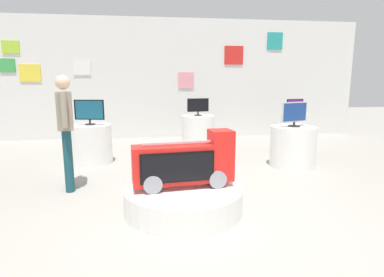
{
  "coord_description": "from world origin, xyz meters",
  "views": [
    {
      "loc": [
        -0.66,
        -3.23,
        1.54
      ],
      "look_at": [
        -0.1,
        1.17,
        0.73
      ],
      "focal_mm": 28.61,
      "sensor_mm": 36.0,
      "label": 1
    }
  ],
  "objects_px": {
    "main_display_pedestal": "(183,198)",
    "tv_on_center_rear": "(295,106)",
    "display_pedestal_right_rear": "(293,147)",
    "tv_on_right_rear": "(295,113)",
    "tv_on_far_right": "(89,111)",
    "shopper_browsing_near_truck": "(66,124)",
    "display_pedestal_center_rear": "(293,129)",
    "tv_on_left_rear": "(198,106)",
    "display_pedestal_left_rear": "(198,131)",
    "novelty_firetruck_tv": "(185,164)",
    "display_pedestal_far_right": "(91,144)"
  },
  "relations": [
    {
      "from": "main_display_pedestal",
      "to": "tv_on_center_rear",
      "type": "height_order",
      "value": "tv_on_center_rear"
    },
    {
      "from": "display_pedestal_right_rear",
      "to": "tv_on_right_rear",
      "type": "relative_size",
      "value": 1.44
    },
    {
      "from": "main_display_pedestal",
      "to": "tv_on_far_right",
      "type": "distance_m",
      "value": 3.03
    },
    {
      "from": "tv_on_right_rear",
      "to": "main_display_pedestal",
      "type": "bearing_deg",
      "value": -141.86
    },
    {
      "from": "tv_on_right_rear",
      "to": "shopper_browsing_near_truck",
      "type": "relative_size",
      "value": 0.35
    },
    {
      "from": "display_pedestal_center_rear",
      "to": "shopper_browsing_near_truck",
      "type": "relative_size",
      "value": 0.46
    },
    {
      "from": "tv_on_left_rear",
      "to": "display_pedestal_right_rear",
      "type": "relative_size",
      "value": 0.65
    },
    {
      "from": "tv_on_left_rear",
      "to": "tv_on_far_right",
      "type": "relative_size",
      "value": 0.94
    },
    {
      "from": "display_pedestal_left_rear",
      "to": "novelty_firetruck_tv",
      "type": "bearing_deg",
      "value": -100.56
    },
    {
      "from": "tv_on_left_rear",
      "to": "display_pedestal_right_rear",
      "type": "xyz_separation_m",
      "value": [
        1.47,
        -2.11,
        -0.61
      ]
    },
    {
      "from": "display_pedestal_left_rear",
      "to": "display_pedestal_far_right",
      "type": "relative_size",
      "value": 1.03
    },
    {
      "from": "display_pedestal_left_rear",
      "to": "display_pedestal_far_right",
      "type": "bearing_deg",
      "value": -148.69
    },
    {
      "from": "novelty_firetruck_tv",
      "to": "tv_on_far_right",
      "type": "xyz_separation_m",
      "value": [
        -1.57,
        2.46,
        0.44
      ]
    },
    {
      "from": "tv_on_left_rear",
      "to": "tv_on_far_right",
      "type": "xyz_separation_m",
      "value": [
        -2.29,
        -1.39,
        0.03
      ]
    },
    {
      "from": "display_pedestal_far_right",
      "to": "shopper_browsing_near_truck",
      "type": "height_order",
      "value": "shopper_browsing_near_truck"
    },
    {
      "from": "tv_on_left_rear",
      "to": "tv_on_right_rear",
      "type": "height_order",
      "value": "tv_on_right_rear"
    },
    {
      "from": "display_pedestal_center_rear",
      "to": "display_pedestal_left_rear",
      "type": "bearing_deg",
      "value": -178.92
    },
    {
      "from": "display_pedestal_left_rear",
      "to": "tv_on_right_rear",
      "type": "xyz_separation_m",
      "value": [
        1.47,
        -2.12,
        0.62
      ]
    },
    {
      "from": "display_pedestal_right_rear",
      "to": "tv_on_center_rear",
      "type": "bearing_deg",
      "value": 64.31
    },
    {
      "from": "main_display_pedestal",
      "to": "tv_on_left_rear",
      "type": "xyz_separation_m",
      "value": [
        0.74,
        3.85,
        0.84
      ]
    },
    {
      "from": "display_pedestal_far_right",
      "to": "shopper_browsing_near_truck",
      "type": "xyz_separation_m",
      "value": [
        -0.03,
        -1.52,
        0.59
      ]
    },
    {
      "from": "main_display_pedestal",
      "to": "tv_on_right_rear",
      "type": "height_order",
      "value": "tv_on_right_rear"
    },
    {
      "from": "tv_on_right_rear",
      "to": "display_pedestal_far_right",
      "type": "distance_m",
      "value": 3.88
    },
    {
      "from": "main_display_pedestal",
      "to": "shopper_browsing_near_truck",
      "type": "distance_m",
      "value": 2.01
    },
    {
      "from": "display_pedestal_right_rear",
      "to": "display_pedestal_far_right",
      "type": "relative_size",
      "value": 1.05
    },
    {
      "from": "display_pedestal_right_rear",
      "to": "display_pedestal_far_right",
      "type": "distance_m",
      "value": 3.83
    },
    {
      "from": "novelty_firetruck_tv",
      "to": "shopper_browsing_near_truck",
      "type": "bearing_deg",
      "value": 149.38
    },
    {
      "from": "novelty_firetruck_tv",
      "to": "display_pedestal_far_right",
      "type": "distance_m",
      "value": 2.93
    },
    {
      "from": "tv_on_left_rear",
      "to": "tv_on_right_rear",
      "type": "xyz_separation_m",
      "value": [
        1.47,
        -2.11,
        0.01
      ]
    },
    {
      "from": "tv_on_far_right",
      "to": "shopper_browsing_near_truck",
      "type": "bearing_deg",
      "value": -91.07
    },
    {
      "from": "tv_on_left_rear",
      "to": "tv_on_center_rear",
      "type": "distance_m",
      "value": 2.51
    },
    {
      "from": "main_display_pedestal",
      "to": "tv_on_center_rear",
      "type": "distance_m",
      "value": 5.14
    },
    {
      "from": "tv_on_left_rear",
      "to": "tv_on_center_rear",
      "type": "bearing_deg",
      "value": 1.08
    },
    {
      "from": "novelty_firetruck_tv",
      "to": "shopper_browsing_near_truck",
      "type": "distance_m",
      "value": 1.9
    },
    {
      "from": "tv_on_center_rear",
      "to": "tv_on_far_right",
      "type": "relative_size",
      "value": 0.84
    },
    {
      "from": "main_display_pedestal",
      "to": "novelty_firetruck_tv",
      "type": "xyz_separation_m",
      "value": [
        0.02,
        -0.0,
        0.43
      ]
    },
    {
      "from": "display_pedestal_left_rear",
      "to": "display_pedestal_far_right",
      "type": "xyz_separation_m",
      "value": [
        -2.29,
        -1.39,
        0.0
      ]
    },
    {
      "from": "display_pedestal_left_rear",
      "to": "shopper_browsing_near_truck",
      "type": "height_order",
      "value": "shopper_browsing_near_truck"
    },
    {
      "from": "display_pedestal_left_rear",
      "to": "display_pedestal_center_rear",
      "type": "xyz_separation_m",
      "value": [
        2.51,
        0.05,
        0.0
      ]
    },
    {
      "from": "shopper_browsing_near_truck",
      "to": "tv_on_left_rear",
      "type": "bearing_deg",
      "value": 51.47
    },
    {
      "from": "display_pedestal_center_rear",
      "to": "tv_on_right_rear",
      "type": "xyz_separation_m",
      "value": [
        -1.04,
        -2.17,
        0.62
      ]
    },
    {
      "from": "tv_on_center_rear",
      "to": "tv_on_right_rear",
      "type": "xyz_separation_m",
      "value": [
        -1.04,
        -2.16,
        0.04
      ]
    },
    {
      "from": "display_pedestal_left_rear",
      "to": "tv_on_right_rear",
      "type": "height_order",
      "value": "tv_on_right_rear"
    },
    {
      "from": "main_display_pedestal",
      "to": "display_pedestal_left_rear",
      "type": "distance_m",
      "value": 3.93
    },
    {
      "from": "novelty_firetruck_tv",
      "to": "display_pedestal_left_rear",
      "type": "xyz_separation_m",
      "value": [
        0.72,
        3.86,
        -0.2
      ]
    },
    {
      "from": "novelty_firetruck_tv",
      "to": "tv_on_center_rear",
      "type": "distance_m",
      "value": 5.08
    },
    {
      "from": "main_display_pedestal",
      "to": "tv_on_center_rear",
      "type": "bearing_deg",
      "value": 50.17
    },
    {
      "from": "display_pedestal_far_right",
      "to": "main_display_pedestal",
      "type": "bearing_deg",
      "value": -57.87
    },
    {
      "from": "novelty_firetruck_tv",
      "to": "main_display_pedestal",
      "type": "bearing_deg",
      "value": 170.4
    },
    {
      "from": "display_pedestal_left_rear",
      "to": "display_pedestal_right_rear",
      "type": "relative_size",
      "value": 0.99
    }
  ]
}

